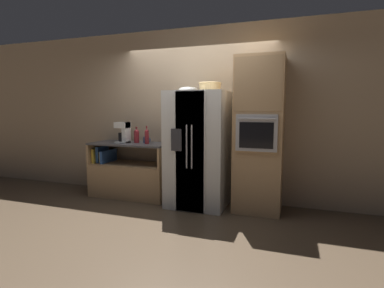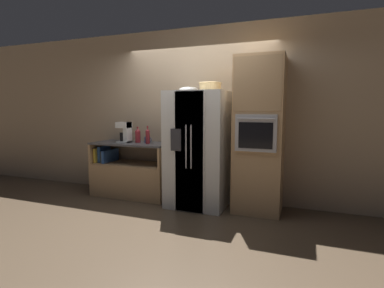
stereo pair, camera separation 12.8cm
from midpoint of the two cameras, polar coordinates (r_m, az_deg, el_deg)
The scene contains 11 objects.
ground_plane at distance 4.76m, azimuth 0.01°, elevation -11.61°, with size 20.00×20.00×0.00m, color #4C3D2D.
wall_back at distance 4.99m, azimuth 2.10°, elevation 5.63°, with size 12.00×0.06×2.80m.
counter_left at distance 5.29m, azimuth -10.72°, elevation -6.02°, with size 1.36×0.61×0.92m.
refrigerator at distance 4.59m, azimuth 1.99°, elevation -1.00°, with size 0.89×0.81×1.76m.
wall_oven at distance 4.42m, azimuth 13.49°, elevation 1.62°, with size 0.67×0.69×2.23m.
wicker_basket at distance 4.60m, azimuth 4.28°, elevation 10.88°, with size 0.34×0.34×0.13m.
fruit_bowl at distance 4.69m, azimuth 0.15°, elevation 10.39°, with size 0.29×0.29×0.07m.
bottle_tall at distance 5.17m, azimuth -9.59°, elevation 1.65°, with size 0.09×0.09×0.27m.
bottle_short at distance 4.97m, azimuth -7.71°, elevation 1.53°, with size 0.07×0.07×0.30m.
mug at distance 5.12m, azimuth -7.78°, elevation 0.82°, with size 0.14×0.10×0.10m.
coffee_maker at distance 5.21m, azimuth -11.93°, elevation 2.38°, with size 0.22×0.20×0.35m.
Camera 2 is at (1.67, -4.19, 1.51)m, focal length 28.00 mm.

